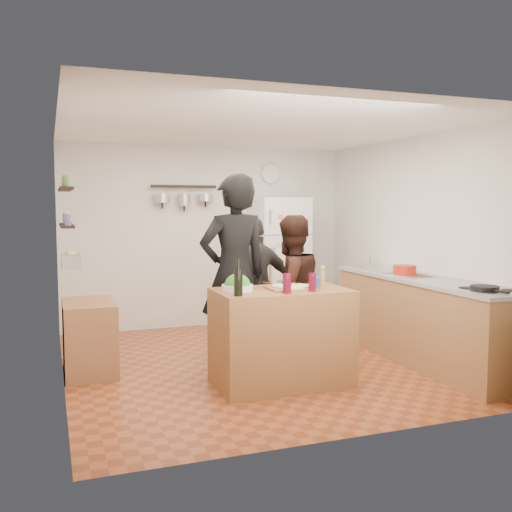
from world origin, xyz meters
name	(u,v)px	position (x,y,z in m)	size (l,w,h in m)	color
room_shell	(247,245)	(0.00, 0.39, 1.25)	(4.20, 4.20, 4.20)	brown
prep_island	(282,337)	(-0.06, -0.77, 0.46)	(1.25, 0.72, 0.91)	brown
pizza_board	(290,288)	(0.02, -0.79, 0.92)	(0.42, 0.34, 0.02)	#916035
pizza	(290,286)	(0.02, -0.79, 0.94)	(0.34, 0.34, 0.02)	beige
salad_bowl	(237,288)	(-0.48, -0.72, 0.94)	(0.29, 0.29, 0.06)	white
wine_bottle	(238,283)	(-0.56, -0.99, 1.02)	(0.08, 0.08, 0.23)	black
wine_glass_near	(287,283)	(-0.11, -1.01, 1.00)	(0.07, 0.07, 0.18)	#590722
wine_glass_far	(312,282)	(0.16, -0.97, 0.99)	(0.07, 0.07, 0.17)	#5A071C
pepper_mill	(323,278)	(0.39, -0.72, 0.99)	(0.05, 0.05, 0.16)	#A68045
salt_canister	(316,283)	(0.24, -0.89, 0.97)	(0.07, 0.07, 0.12)	#1C519B
person_left	(234,275)	(-0.36, -0.25, 1.00)	(0.73, 0.48, 2.01)	black
person_center	(290,292)	(0.25, -0.25, 0.80)	(0.78, 0.60, 1.59)	black
person_back	(255,287)	(0.06, 0.28, 0.79)	(0.92, 0.38, 1.57)	#2F2C2A
counter_run	(424,320)	(1.70, -0.55, 0.45)	(0.63, 2.63, 0.90)	#9E7042
stove_top	(489,291)	(1.70, -1.50, 0.91)	(0.60, 0.62, 0.02)	white
skillet	(485,288)	(1.60, -1.56, 0.94)	(0.25, 0.25, 0.05)	black
sink	(382,270)	(1.70, 0.30, 0.92)	(0.50, 0.80, 0.03)	silver
cutting_board	(416,277)	(1.70, -0.40, 0.91)	(0.30, 0.40, 0.02)	brown
red_bowl	(405,270)	(1.65, -0.25, 0.97)	(0.26, 0.26, 0.11)	#AD2613
fridge	(279,262)	(0.95, 1.75, 0.90)	(0.70, 0.68, 1.80)	white
wall_clock	(271,174)	(0.95, 2.08, 2.15)	(0.30, 0.30, 0.03)	silver
spice_shelf_lower	(66,225)	(-1.93, 0.20, 1.50)	(0.12, 1.00, 0.03)	black
spice_shelf_upper	(65,189)	(-1.93, 0.20, 1.85)	(0.12, 1.00, 0.03)	black
produce_basket	(71,261)	(-1.90, 0.20, 1.15)	(0.18, 0.35, 0.14)	silver
side_table	(89,337)	(-1.74, 0.25, 0.36)	(0.50, 0.80, 0.73)	#925F3D
pot_rack	(184,186)	(-0.35, 2.00, 1.95)	(0.90, 0.04, 0.04)	black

